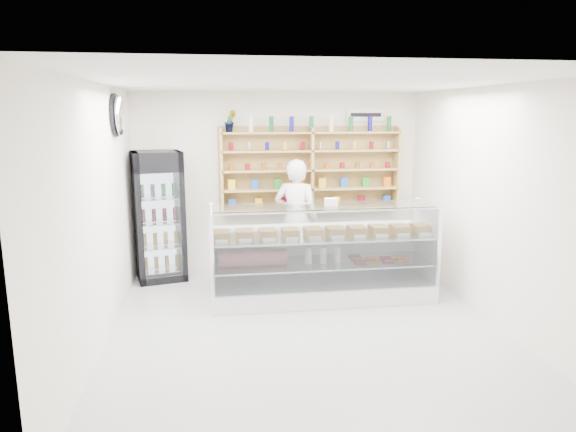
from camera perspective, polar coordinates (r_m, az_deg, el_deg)
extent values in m
plane|color=#ABABB0|center=(6.19, 1.98, -12.23)|extent=(5.00, 5.00, 0.00)
plane|color=white|center=(5.68, 2.18, 14.63)|extent=(5.00, 5.00, 0.00)
plane|color=silver|center=(8.21, -1.08, 3.83)|extent=(4.50, 0.00, 4.50)
plane|color=silver|center=(3.42, 9.71, -7.11)|extent=(4.50, 0.00, 4.50)
plane|color=silver|center=(5.81, -20.32, -0.01)|extent=(0.00, 5.00, 5.00)
plane|color=silver|center=(6.56, 21.80, 1.11)|extent=(0.00, 5.00, 5.00)
cube|color=white|center=(7.05, 3.78, -8.16)|extent=(2.97, 0.84, 0.25)
cube|color=white|center=(7.28, 3.18, -3.91)|extent=(2.97, 0.05, 0.62)
cube|color=silver|center=(6.93, 3.82, -5.18)|extent=(2.85, 0.74, 0.02)
cube|color=silver|center=(6.84, 3.86, -2.24)|extent=(2.91, 0.77, 0.02)
cube|color=silver|center=(6.48, 4.60, -3.96)|extent=(2.91, 0.12, 1.03)
cube|color=silver|center=(6.70, 3.99, 1.12)|extent=(2.91, 0.59, 0.01)
imported|color=silver|center=(7.78, 0.89, -0.29)|extent=(0.77, 0.64, 1.81)
cube|color=black|center=(7.91, -14.15, 0.00)|extent=(0.83, 0.81, 1.93)
cube|color=#290434|center=(7.49, -15.21, 5.69)|extent=(0.67, 0.18, 0.27)
cube|color=silver|center=(7.61, -14.90, -1.13)|extent=(0.57, 0.14, 1.53)
cube|color=#A2864C|center=(7.97, -7.39, 4.88)|extent=(0.04, 0.28, 1.33)
cube|color=#A2864C|center=(8.11, 2.58, 5.08)|extent=(0.04, 0.28, 1.33)
cube|color=#A2864C|center=(8.49, 11.94, 5.12)|extent=(0.04, 0.28, 1.33)
cube|color=#A2864C|center=(8.20, 2.55, 0.97)|extent=(2.80, 0.28, 0.03)
cube|color=#A2864C|center=(8.15, 2.56, 3.05)|extent=(2.80, 0.28, 0.03)
cube|color=#A2864C|center=(8.11, 2.58, 5.15)|extent=(2.80, 0.28, 0.03)
cube|color=#A2864C|center=(8.08, 2.60, 7.26)|extent=(2.80, 0.28, 0.03)
cube|color=#A2864C|center=(8.07, 2.62, 9.24)|extent=(2.80, 0.28, 0.03)
imported|color=#1E6626|center=(7.92, -6.43, 10.46)|extent=(0.21, 0.18, 0.33)
ellipsoid|color=silver|center=(6.87, -18.22, 10.59)|extent=(0.15, 0.50, 0.50)
cube|color=white|center=(8.41, 8.61, 11.06)|extent=(0.62, 0.03, 0.20)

